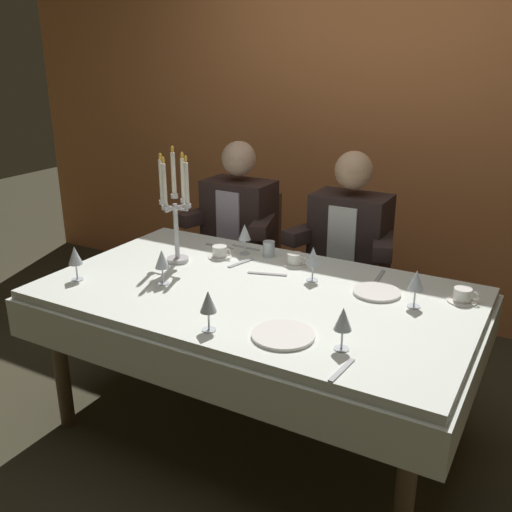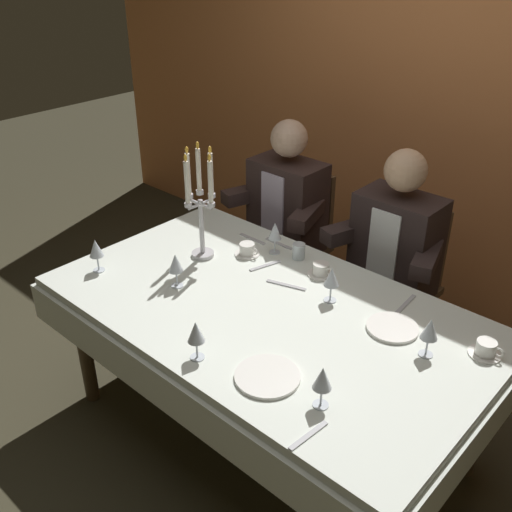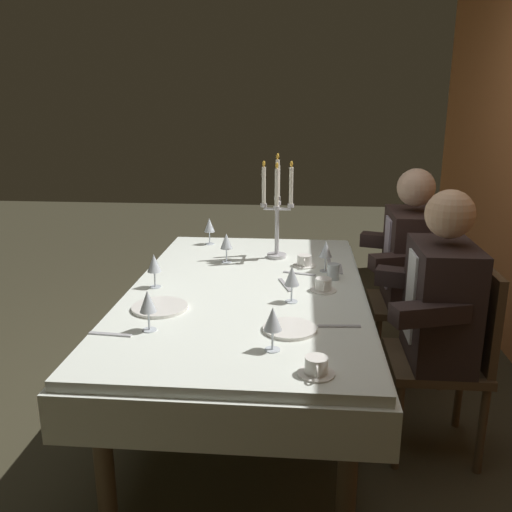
{
  "view_description": "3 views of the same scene",
  "coord_description": "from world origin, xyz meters",
  "px_view_note": "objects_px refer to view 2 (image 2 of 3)",
  "views": [
    {
      "loc": [
        1.15,
        -2.06,
        1.75
      ],
      "look_at": [
        -0.03,
        0.04,
        0.88
      ],
      "focal_mm": 40.21,
      "sensor_mm": 36.0,
      "label": 1
    },
    {
      "loc": [
        1.37,
        -1.57,
        2.16
      ],
      "look_at": [
        -0.09,
        0.03,
        0.94
      ],
      "focal_mm": 41.22,
      "sensor_mm": 36.0,
      "label": 2
    },
    {
      "loc": [
        2.43,
        0.25,
        1.6
      ],
      "look_at": [
        -0.09,
        0.04,
        0.87
      ],
      "focal_mm": 38.09,
      "sensor_mm": 36.0,
      "label": 3
    }
  ],
  "objects_px": {
    "candelabra": "(200,204)",
    "seated_diner_1": "(397,243)",
    "dining_table": "(267,328)",
    "wine_glass_5": "(275,232)",
    "wine_glass_6": "(430,330)",
    "dinner_plate_1": "(392,328)",
    "water_tumbler_0": "(299,251)",
    "coffee_cup_1": "(486,349)",
    "dinner_plate_0": "(267,376)",
    "coffee_cup_0": "(247,250)",
    "wine_glass_2": "(196,333)",
    "wine_glass_3": "(332,278)",
    "coffee_cup_2": "(321,270)",
    "seated_diner_0": "(288,204)",
    "wine_glass_4": "(176,264)",
    "wine_glass_0": "(96,249)",
    "wine_glass_1": "(322,379)"
  },
  "relations": [
    {
      "from": "dinner_plate_1",
      "to": "wine_glass_1",
      "type": "distance_m",
      "value": 0.56
    },
    {
      "from": "coffee_cup_1",
      "to": "candelabra",
      "type": "bearing_deg",
      "value": -171.81
    },
    {
      "from": "dinner_plate_0",
      "to": "candelabra",
      "type": "bearing_deg",
      "value": 150.98
    },
    {
      "from": "wine_glass_5",
      "to": "water_tumbler_0",
      "type": "distance_m",
      "value": 0.15
    },
    {
      "from": "dinner_plate_0",
      "to": "wine_glass_3",
      "type": "relative_size",
      "value": 1.46
    },
    {
      "from": "dinner_plate_1",
      "to": "wine_glass_2",
      "type": "distance_m",
      "value": 0.8
    },
    {
      "from": "dinner_plate_1",
      "to": "wine_glass_5",
      "type": "height_order",
      "value": "wine_glass_5"
    },
    {
      "from": "dining_table",
      "to": "water_tumbler_0",
      "type": "bearing_deg",
      "value": 111.05
    },
    {
      "from": "dinner_plate_0",
      "to": "water_tumbler_0",
      "type": "relative_size",
      "value": 3.04
    },
    {
      "from": "dining_table",
      "to": "seated_diner_1",
      "type": "relative_size",
      "value": 1.56
    },
    {
      "from": "wine_glass_5",
      "to": "wine_glass_6",
      "type": "xyz_separation_m",
      "value": [
        0.95,
        -0.22,
        0.0
      ]
    },
    {
      "from": "dining_table",
      "to": "water_tumbler_0",
      "type": "xyz_separation_m",
      "value": [
        -0.16,
        0.42,
        0.16
      ]
    },
    {
      "from": "candelabra",
      "to": "dinner_plate_0",
      "type": "relative_size",
      "value": 2.43
    },
    {
      "from": "coffee_cup_1",
      "to": "seated_diner_1",
      "type": "height_order",
      "value": "seated_diner_1"
    },
    {
      "from": "dinner_plate_1",
      "to": "wine_glass_0",
      "type": "relative_size",
      "value": 1.28
    },
    {
      "from": "wine_glass_0",
      "to": "wine_glass_2",
      "type": "distance_m",
      "value": 0.83
    },
    {
      "from": "dining_table",
      "to": "dinner_plate_1",
      "type": "distance_m",
      "value": 0.55
    },
    {
      "from": "coffee_cup_0",
      "to": "seated_diner_0",
      "type": "height_order",
      "value": "seated_diner_0"
    },
    {
      "from": "wine_glass_0",
      "to": "seated_diner_1",
      "type": "xyz_separation_m",
      "value": [
        0.89,
        1.2,
        -0.12
      ]
    },
    {
      "from": "wine_glass_1",
      "to": "wine_glass_6",
      "type": "height_order",
      "value": "same"
    },
    {
      "from": "wine_glass_1",
      "to": "dinner_plate_1",
      "type": "bearing_deg",
      "value": 94.9
    },
    {
      "from": "wine_glass_6",
      "to": "coffee_cup_0",
      "type": "distance_m",
      "value": 1.04
    },
    {
      "from": "wine_glass_6",
      "to": "coffee_cup_0",
      "type": "height_order",
      "value": "wine_glass_6"
    },
    {
      "from": "wine_glass_1",
      "to": "seated_diner_0",
      "type": "distance_m",
      "value": 1.67
    },
    {
      "from": "candelabra",
      "to": "water_tumbler_0",
      "type": "bearing_deg",
      "value": 39.41
    },
    {
      "from": "wine_glass_5",
      "to": "wine_glass_0",
      "type": "bearing_deg",
      "value": -125.78
    },
    {
      "from": "dining_table",
      "to": "wine_glass_4",
      "type": "bearing_deg",
      "value": -159.32
    },
    {
      "from": "candelabra",
      "to": "seated_diner_1",
      "type": "xyz_separation_m",
      "value": [
        0.63,
        0.77,
        -0.28
      ]
    },
    {
      "from": "wine_glass_0",
      "to": "water_tumbler_0",
      "type": "bearing_deg",
      "value": 49.38
    },
    {
      "from": "wine_glass_5",
      "to": "coffee_cup_1",
      "type": "relative_size",
      "value": 1.24
    },
    {
      "from": "dinner_plate_1",
      "to": "seated_diner_0",
      "type": "xyz_separation_m",
      "value": [
        -1.1,
        0.67,
        -0.01
      ]
    },
    {
      "from": "coffee_cup_2",
      "to": "dinner_plate_0",
      "type": "bearing_deg",
      "value": -67.71
    },
    {
      "from": "dinner_plate_0",
      "to": "coffee_cup_0",
      "type": "bearing_deg",
      "value": 137.62
    },
    {
      "from": "dinner_plate_1",
      "to": "coffee_cup_2",
      "type": "height_order",
      "value": "coffee_cup_2"
    },
    {
      "from": "dining_table",
      "to": "wine_glass_5",
      "type": "distance_m",
      "value": 0.53
    },
    {
      "from": "wine_glass_6",
      "to": "coffee_cup_1",
      "type": "height_order",
      "value": "wine_glass_6"
    },
    {
      "from": "water_tumbler_0",
      "to": "coffee_cup_1",
      "type": "height_order",
      "value": "water_tumbler_0"
    },
    {
      "from": "coffee_cup_1",
      "to": "wine_glass_2",
      "type": "bearing_deg",
      "value": -136.72
    },
    {
      "from": "wine_glass_3",
      "to": "coffee_cup_2",
      "type": "xyz_separation_m",
      "value": [
        -0.16,
        0.15,
        -0.09
      ]
    },
    {
      "from": "wine_glass_0",
      "to": "dining_table",
      "type": "bearing_deg",
      "value": 21.65
    },
    {
      "from": "wine_glass_6",
      "to": "seated_diner_1",
      "type": "bearing_deg",
      "value": 127.25
    },
    {
      "from": "dinner_plate_1",
      "to": "wine_glass_5",
      "type": "xyz_separation_m",
      "value": [
        -0.77,
        0.16,
        0.11
      ]
    },
    {
      "from": "seated_diner_0",
      "to": "seated_diner_1",
      "type": "relative_size",
      "value": 1.0
    },
    {
      "from": "wine_glass_4",
      "to": "wine_glass_5",
      "type": "xyz_separation_m",
      "value": [
        0.12,
        0.53,
        0.0
      ]
    },
    {
      "from": "dinner_plate_0",
      "to": "wine_glass_4",
      "type": "distance_m",
      "value": 0.74
    },
    {
      "from": "wine_glass_4",
      "to": "wine_glass_6",
      "type": "height_order",
      "value": "same"
    },
    {
      "from": "wine_glass_1",
      "to": "wine_glass_4",
      "type": "xyz_separation_m",
      "value": [
        -0.94,
        0.17,
        0.0
      ]
    },
    {
      "from": "coffee_cup_0",
      "to": "wine_glass_5",
      "type": "bearing_deg",
      "value": 51.77
    },
    {
      "from": "water_tumbler_0",
      "to": "wine_glass_3",
      "type": "bearing_deg",
      "value": -30.7
    },
    {
      "from": "wine_glass_1",
      "to": "wine_glass_3",
      "type": "bearing_deg",
      "value": 123.27
    }
  ]
}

